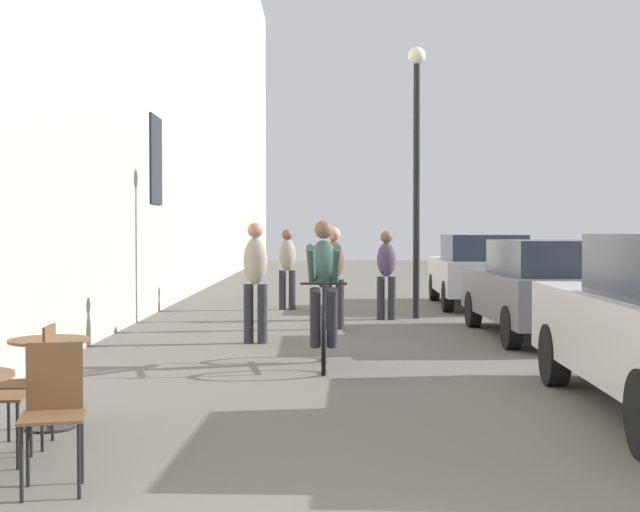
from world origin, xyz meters
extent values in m
cube|color=black|center=(-3.18, 13.90, 2.95)|extent=(0.04, 1.10, 1.70)
cylinder|color=black|center=(-2.04, 3.21, 0.23)|extent=(0.02, 0.02, 0.45)
cylinder|color=black|center=(-2.02, 2.89, 0.23)|extent=(0.02, 0.02, 0.45)
cylinder|color=black|center=(-1.44, 2.26, 0.23)|extent=(0.02, 0.02, 0.45)
cylinder|color=black|center=(-1.76, 2.20, 0.23)|extent=(0.02, 0.02, 0.45)
cylinder|color=black|center=(-1.51, 2.58, 0.23)|extent=(0.02, 0.02, 0.45)
cylinder|color=black|center=(-1.83, 2.51, 0.23)|extent=(0.02, 0.02, 0.45)
cube|color=brown|center=(-1.63, 2.39, 0.46)|extent=(0.45, 0.45, 0.02)
cube|color=brown|center=(-1.67, 2.56, 0.68)|extent=(0.34, 0.09, 0.42)
cylinder|color=black|center=(-2.19, 4.10, 0.01)|extent=(0.40, 0.40, 0.02)
cylinder|color=black|center=(-2.19, 4.10, 0.36)|extent=(0.05, 0.05, 0.67)
cylinder|color=brown|center=(-2.19, 4.10, 0.71)|extent=(0.64, 0.64, 0.02)
cylinder|color=black|center=(-2.36, 3.66, 0.23)|extent=(0.02, 0.02, 0.45)
cylinder|color=black|center=(-2.01, 3.36, 0.23)|extent=(0.02, 0.02, 0.45)
cylinder|color=black|center=(-2.04, 3.68, 0.23)|extent=(0.02, 0.02, 0.45)
cube|color=brown|center=(-2.19, 3.51, 0.46)|extent=(0.41, 0.41, 0.02)
cube|color=brown|center=(-2.01, 3.53, 0.68)|extent=(0.05, 0.34, 0.42)
torus|color=black|center=(0.02, 6.73, 0.33)|extent=(0.05, 0.71, 0.71)
torus|color=black|center=(0.02, 7.78, 0.33)|extent=(0.05, 0.71, 0.71)
cylinder|color=black|center=(0.02, 7.69, 0.61)|extent=(0.04, 0.21, 0.58)
cylinder|color=black|center=(0.02, 7.19, 0.95)|extent=(0.04, 0.82, 0.14)
cylinder|color=black|center=(0.02, 6.76, 0.67)|extent=(0.04, 0.09, 0.67)
cylinder|color=black|center=(0.02, 7.28, 0.37)|extent=(0.04, 1.00, 0.12)
cylinder|color=black|center=(0.02, 6.78, 1.00)|extent=(0.52, 0.03, 0.03)
ellipsoid|color=black|center=(0.02, 7.60, 0.93)|extent=(0.12, 0.24, 0.06)
ellipsoid|color=#38564C|center=(0.02, 7.52, 1.21)|extent=(0.34, 0.35, 0.59)
sphere|color=brown|center=(0.02, 7.48, 1.60)|extent=(0.22, 0.22, 0.22)
cylinder|color=#26262D|center=(0.12, 7.44, 0.55)|extent=(0.13, 0.40, 0.75)
cylinder|color=#26262D|center=(-0.08, 7.44, 0.55)|extent=(0.13, 0.40, 0.75)
cylinder|color=#38564C|center=(0.16, 7.13, 1.20)|extent=(0.10, 0.75, 0.48)
cylinder|color=#38564C|center=(-0.12, 7.13, 1.20)|extent=(0.11, 0.75, 0.48)
cylinder|color=#26262D|center=(-0.83, 9.35, 0.42)|extent=(0.14, 0.14, 0.83)
cylinder|color=#26262D|center=(-1.03, 9.38, 0.42)|extent=(0.14, 0.14, 0.83)
ellipsoid|color=#9E9384|center=(-0.93, 9.37, 1.17)|extent=(0.37, 0.29, 0.66)
sphere|color=#A57A5B|center=(-0.93, 9.37, 1.59)|extent=(0.22, 0.22, 0.22)
cylinder|color=#26262D|center=(0.10, 11.08, 0.40)|extent=(0.14, 0.14, 0.80)
cylinder|color=#26262D|center=(0.30, 11.11, 0.40)|extent=(0.14, 0.14, 0.80)
ellipsoid|color=brown|center=(0.20, 11.10, 1.12)|extent=(0.37, 0.29, 0.64)
sphere|color=tan|center=(0.20, 11.10, 1.54)|extent=(0.22, 0.22, 0.22)
cylinder|color=#26262D|center=(1.27, 12.62, 0.39)|extent=(0.14, 0.14, 0.77)
cylinder|color=#26262D|center=(1.07, 12.61, 0.39)|extent=(0.14, 0.14, 0.77)
ellipsoid|color=#4C3D5B|center=(1.17, 12.62, 1.08)|extent=(0.35, 0.26, 0.61)
sphere|color=brown|center=(1.17, 12.62, 1.48)|extent=(0.22, 0.22, 0.22)
cylinder|color=#26262D|center=(-0.58, 14.63, 0.40)|extent=(0.14, 0.14, 0.79)
cylinder|color=#26262D|center=(-0.78, 14.60, 0.40)|extent=(0.14, 0.14, 0.79)
ellipsoid|color=#9E9384|center=(-0.68, 14.61, 1.10)|extent=(0.37, 0.29, 0.63)
sphere|color=brown|center=(-0.68, 14.61, 1.52)|extent=(0.22, 0.22, 0.22)
cylinder|color=black|center=(1.73, 12.86, 2.30)|extent=(0.12, 0.12, 4.60)
sphere|color=silver|center=(1.73, 12.86, 4.74)|extent=(0.32, 0.32, 0.32)
cylinder|color=black|center=(2.38, 6.02, 0.32)|extent=(0.23, 0.64, 0.63)
cube|color=#595960|center=(3.29, 10.09, 0.63)|extent=(1.74, 4.10, 0.66)
cube|color=#283342|center=(3.30, 9.60, 1.21)|extent=(1.45, 2.22, 0.49)
cylinder|color=black|center=(2.51, 11.42, 0.29)|extent=(0.20, 0.59, 0.59)
cylinder|color=black|center=(4.05, 11.44, 0.29)|extent=(0.20, 0.59, 0.59)
cylinder|color=black|center=(2.54, 8.73, 0.29)|extent=(0.20, 0.59, 0.59)
cylinder|color=black|center=(4.08, 8.75, 0.29)|extent=(0.20, 0.59, 0.59)
cube|color=#B7B7BC|center=(3.33, 15.45, 0.65)|extent=(1.92, 4.31, 0.69)
cube|color=#283342|center=(3.31, 14.94, 1.25)|extent=(1.56, 2.35, 0.51)
cylinder|color=black|center=(2.59, 16.88, 0.31)|extent=(0.22, 0.62, 0.61)
cylinder|color=black|center=(4.19, 16.82, 0.31)|extent=(0.22, 0.62, 0.61)
cylinder|color=black|center=(2.48, 14.08, 0.31)|extent=(0.22, 0.62, 0.61)
cylinder|color=black|center=(4.08, 14.02, 0.31)|extent=(0.22, 0.62, 0.61)
camera|label=1|loc=(-0.02, -2.79, 1.58)|focal=48.59mm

